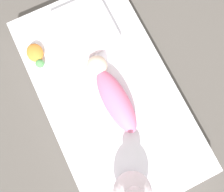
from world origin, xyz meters
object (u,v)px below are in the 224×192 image
turtle_plush (36,54)px  bunny_plush (133,192)px  pillow (84,28)px  swaddled_baby (112,94)px

turtle_plush → bunny_plush: bearing=10.5°
pillow → bunny_plush: bearing=-9.6°
pillow → turtle_plush: (0.02, -0.35, -0.01)m
bunny_plush → turtle_plush: 1.01m
swaddled_baby → turtle_plush: bearing=33.5°
swaddled_baby → pillow: (-0.47, 0.03, -0.03)m
swaddled_baby → turtle_plush: 0.56m
pillow → turtle_plush: pillow is taller
pillow → turtle_plush: bearing=-86.5°
pillow → bunny_plush: size_ratio=1.00×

